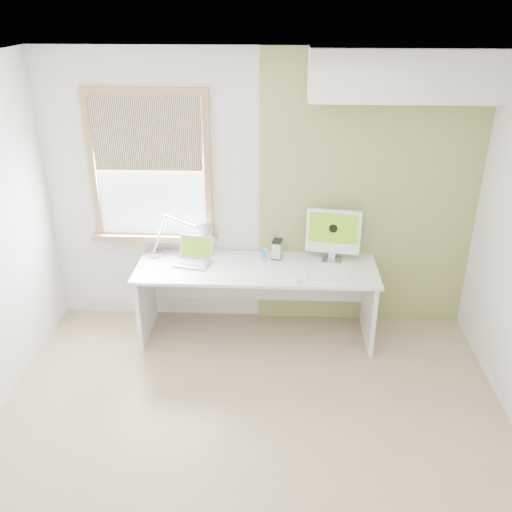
# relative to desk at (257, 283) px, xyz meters

# --- Properties ---
(room) EXTENTS (4.04, 3.54, 2.64)m
(room) POSITION_rel_desk_xyz_m (0.01, -1.44, 0.77)
(room) COLOR tan
(room) RESTS_ON ground
(accent_wall) EXTENTS (2.00, 0.02, 2.60)m
(accent_wall) POSITION_rel_desk_xyz_m (1.01, 0.30, 0.77)
(accent_wall) COLOR #8F904E
(accent_wall) RESTS_ON room
(soffit) EXTENTS (1.60, 0.40, 0.42)m
(soffit) POSITION_rel_desk_xyz_m (1.21, 0.13, 1.87)
(soffit) COLOR white
(soffit) RESTS_ON room
(window) EXTENTS (1.20, 0.14, 1.42)m
(window) POSITION_rel_desk_xyz_m (-0.99, 0.27, 1.01)
(window) COLOR #906E49
(window) RESTS_ON room
(desk) EXTENTS (2.20, 0.70, 0.73)m
(desk) POSITION_rel_desk_xyz_m (0.00, 0.00, 0.00)
(desk) COLOR white
(desk) RESTS_ON room
(desk_lamp) EXTENTS (0.73, 0.29, 0.41)m
(desk_lamp) POSITION_rel_desk_xyz_m (-0.58, 0.15, 0.41)
(desk_lamp) COLOR silver
(desk_lamp) RESTS_ON desk
(laptop) EXTENTS (0.38, 0.33, 0.23)m
(laptop) POSITION_rel_desk_xyz_m (-0.58, 0.02, 0.25)
(laptop) COLOR silver
(laptop) RESTS_ON desk
(phone_dock) EXTENTS (0.07, 0.07, 0.13)m
(phone_dock) POSITION_rel_desk_xyz_m (0.07, 0.08, 0.23)
(phone_dock) COLOR silver
(phone_dock) RESTS_ON desk
(external_drive) EXTENTS (0.11, 0.15, 0.17)m
(external_drive) POSITION_rel_desk_xyz_m (0.19, 0.15, 0.28)
(external_drive) COLOR silver
(external_drive) RESTS_ON desk
(imac) EXTENTS (0.51, 0.20, 0.49)m
(imac) POSITION_rel_desk_xyz_m (0.70, 0.13, 0.47)
(imac) COLOR silver
(imac) RESTS_ON desk
(keyboard) EXTENTS (0.40, 0.14, 0.02)m
(keyboard) POSITION_rel_desk_xyz_m (0.63, -0.24, 0.20)
(keyboard) COLOR white
(keyboard) RESTS_ON desk
(mouse) EXTENTS (0.06, 0.10, 0.03)m
(mouse) POSITION_rel_desk_xyz_m (0.36, -0.32, 0.21)
(mouse) COLOR white
(mouse) RESTS_ON desk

